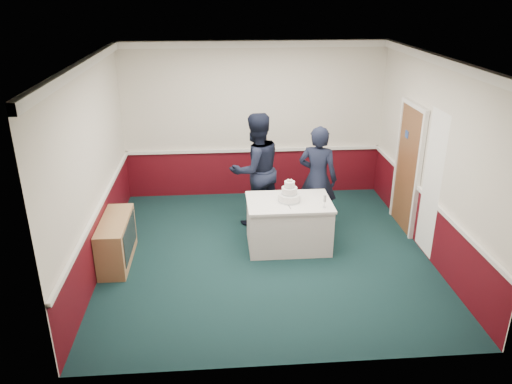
{
  "coord_description": "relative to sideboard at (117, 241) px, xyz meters",
  "views": [
    {
      "loc": [
        -0.71,
        -6.85,
        3.92
      ],
      "look_at": [
        -0.17,
        -0.1,
        1.1
      ],
      "focal_mm": 35.0,
      "sensor_mm": 36.0,
      "label": 1
    }
  ],
  "objects": [
    {
      "name": "person_woman",
      "position": [
        3.22,
        0.92,
        0.56
      ],
      "size": [
        0.78,
        0.67,
        1.82
      ],
      "primitive_type": "imported",
      "rotation": [
        0.0,
        0.0,
        2.71
      ],
      "color": "black",
      "rests_on": "ground"
    },
    {
      "name": "sideboard",
      "position": [
        0.0,
        0.0,
        0.0
      ],
      "size": [
        0.41,
        1.2,
        0.7
      ],
      "color": "#9A794B",
      "rests_on": "ground"
    },
    {
      "name": "room_shell",
      "position": [
        2.36,
        0.66,
        1.62
      ],
      "size": [
        5.0,
        5.0,
        3.0
      ],
      "color": "silver",
      "rests_on": "ground"
    },
    {
      "name": "wedding_cake",
      "position": [
        2.65,
        0.28,
        0.55
      ],
      "size": [
        0.35,
        0.35,
        0.36
      ],
      "color": "white",
      "rests_on": "cake_table"
    },
    {
      "name": "cake_table",
      "position": [
        2.65,
        0.28,
        0.05
      ],
      "size": [
        1.32,
        0.92,
        0.79
      ],
      "color": "white",
      "rests_on": "ground"
    },
    {
      "name": "cake_knife",
      "position": [
        2.62,
        0.08,
        0.44
      ],
      "size": [
        0.04,
        0.22,
        0.0
      ],
      "primitive_type": "cube",
      "rotation": [
        0.0,
        0.0,
        0.13
      ],
      "color": "silver",
      "rests_on": "cake_table"
    },
    {
      "name": "champagne_flute",
      "position": [
        3.15,
        0.0,
        0.58
      ],
      "size": [
        0.05,
        0.05,
        0.21
      ],
      "color": "silver",
      "rests_on": "cake_table"
    },
    {
      "name": "person_man",
      "position": [
        2.2,
        1.21,
        0.64
      ],
      "size": [
        1.19,
        1.09,
        1.98
      ],
      "primitive_type": "imported",
      "rotation": [
        0.0,
        0.0,
        3.58
      ],
      "color": "black",
      "rests_on": "ground"
    },
    {
      "name": "ground",
      "position": [
        2.28,
        0.05,
        -0.35
      ],
      "size": [
        5.0,
        5.0,
        0.0
      ],
      "primitive_type": "plane",
      "color": "#122D2C",
      "rests_on": "ground"
    }
  ]
}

